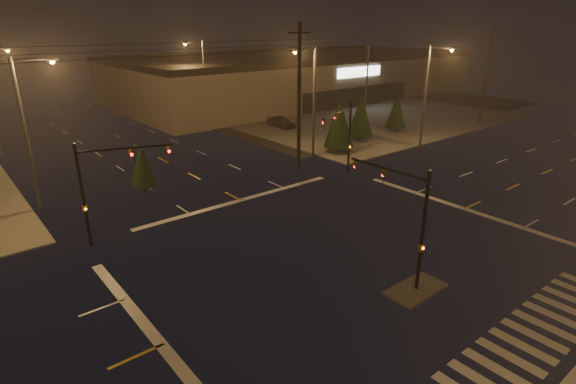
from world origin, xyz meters
name	(u,v)px	position (x,y,z in m)	size (l,w,h in m)	color
ground	(354,259)	(0.00, 0.00, 0.00)	(140.00, 140.00, 0.00)	black
sidewalk_ne	(343,112)	(30.00, 30.00, 0.06)	(36.00, 36.00, 0.12)	#4D4A44
median_island	(416,289)	(0.00, -4.00, 0.07)	(3.00, 1.60, 0.15)	#4D4A44
crosswalk	(522,346)	(0.00, -9.00, 0.01)	(15.00, 2.60, 0.01)	beige
stop_bar_far	(241,200)	(0.00, 11.00, 0.01)	(16.00, 0.50, 0.01)	beige
parking_lot	(378,110)	(35.00, 28.00, 0.04)	(50.00, 24.00, 0.08)	black
retail_building	(298,74)	(35.00, 45.99, 3.84)	(60.20, 28.30, 7.20)	#776A55
signal_mast_median	(407,212)	(0.00, -3.07, 3.75)	(0.25, 4.59, 6.00)	black
signal_mast_ne	(344,132)	(9.50, 10.14, 3.79)	(4.84, 1.86, 6.00)	black
signal_mast_nw	(102,181)	(-9.50, 10.14, 3.79)	(4.84, 1.86, 6.00)	black
streetlight_1	(30,125)	(-11.18, 18.00, 5.80)	(2.77, 0.32, 10.00)	#38383A
streetlight_3	(312,96)	(11.18, 16.00, 5.80)	(2.77, 0.32, 10.00)	#38383A
streetlight_4	(202,76)	(11.18, 36.00, 5.80)	(2.77, 0.32, 10.00)	#38383A
streetlight_6	(428,91)	(22.00, 11.18, 5.80)	(0.32, 2.77, 10.00)	#38383A
utility_pole_1	(299,98)	(8.00, 14.00, 6.13)	(2.20, 0.32, 12.00)	black
utility_pole_2	(486,74)	(38.00, 14.00, 6.13)	(2.20, 0.32, 12.00)	black
conifer_0	(339,123)	(14.42, 15.54, 2.97)	(2.90, 2.90, 5.23)	black
conifer_1	(361,116)	(19.27, 17.20, 2.82)	(2.71, 2.71, 4.94)	black
conifer_2	(397,111)	(25.64, 17.50, 2.56)	(2.38, 2.38, 4.42)	black
conifer_3	(142,165)	(-4.70, 16.74, 2.21)	(1.94, 1.94, 3.73)	black
car_parked	(281,122)	(17.11, 27.94, 0.71)	(1.67, 4.14, 1.41)	black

